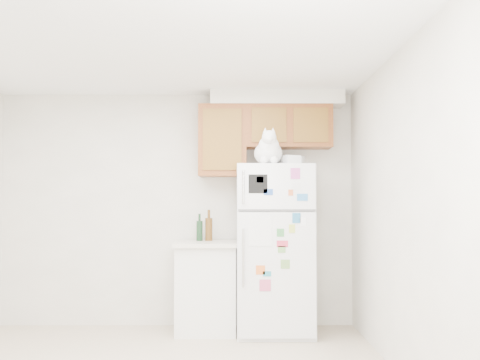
{
  "coord_description": "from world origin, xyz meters",
  "views": [
    {
      "loc": [
        0.66,
        -4.1,
        1.31
      ],
      "look_at": [
        0.68,
        1.55,
        1.55
      ],
      "focal_mm": 42.0,
      "sensor_mm": 36.0,
      "label": 1
    }
  ],
  "objects_px": {
    "refrigerator": "(274,249)",
    "cat": "(269,151)",
    "storage_box_back": "(295,162)",
    "bottle_amber": "(209,225)",
    "base_counter": "(207,287)",
    "bottle_green": "(200,227)",
    "storage_box_front": "(292,160)"
  },
  "relations": [
    {
      "from": "cat",
      "to": "bottle_amber",
      "type": "bearing_deg",
      "value": 148.92
    },
    {
      "from": "base_counter",
      "to": "bottle_amber",
      "type": "xyz_separation_m",
      "value": [
        0.01,
        0.15,
        0.62
      ]
    },
    {
      "from": "bottle_green",
      "to": "storage_box_front",
      "type": "bearing_deg",
      "value": -21.49
    },
    {
      "from": "storage_box_back",
      "to": "bottle_amber",
      "type": "height_order",
      "value": "storage_box_back"
    },
    {
      "from": "refrigerator",
      "to": "base_counter",
      "type": "distance_m",
      "value": 0.8
    },
    {
      "from": "storage_box_back",
      "to": "bottle_green",
      "type": "height_order",
      "value": "storage_box_back"
    },
    {
      "from": "base_counter",
      "to": "storage_box_back",
      "type": "bearing_deg",
      "value": 2.87
    },
    {
      "from": "refrigerator",
      "to": "bottle_green",
      "type": "distance_m",
      "value": 0.84
    },
    {
      "from": "base_counter",
      "to": "cat",
      "type": "distance_m",
      "value": 1.52
    },
    {
      "from": "bottle_green",
      "to": "bottle_amber",
      "type": "distance_m",
      "value": 0.1
    },
    {
      "from": "base_counter",
      "to": "storage_box_front",
      "type": "relative_size",
      "value": 6.13
    },
    {
      "from": "base_counter",
      "to": "bottle_green",
      "type": "relative_size",
      "value": 3.23
    },
    {
      "from": "refrigerator",
      "to": "bottle_amber",
      "type": "relative_size",
      "value": 5.2
    },
    {
      "from": "cat",
      "to": "bottle_amber",
      "type": "distance_m",
      "value": 1.04
    },
    {
      "from": "refrigerator",
      "to": "storage_box_back",
      "type": "bearing_deg",
      "value": 27.65
    },
    {
      "from": "refrigerator",
      "to": "storage_box_back",
      "type": "distance_m",
      "value": 0.94
    },
    {
      "from": "refrigerator",
      "to": "storage_box_front",
      "type": "xyz_separation_m",
      "value": [
        0.16,
        -0.15,
        0.89
      ]
    },
    {
      "from": "cat",
      "to": "storage_box_back",
      "type": "relative_size",
      "value": 2.83
    },
    {
      "from": "base_counter",
      "to": "bottle_green",
      "type": "xyz_separation_m",
      "value": [
        -0.09,
        0.15,
        0.6
      ]
    },
    {
      "from": "refrigerator",
      "to": "bottle_green",
      "type": "bearing_deg",
      "value": 163.86
    },
    {
      "from": "refrigerator",
      "to": "storage_box_back",
      "type": "relative_size",
      "value": 9.44
    },
    {
      "from": "storage_box_back",
      "to": "storage_box_front",
      "type": "distance_m",
      "value": 0.27
    },
    {
      "from": "bottle_green",
      "to": "bottle_amber",
      "type": "xyz_separation_m",
      "value": [
        0.1,
        0.0,
        0.02
      ]
    },
    {
      "from": "refrigerator",
      "to": "cat",
      "type": "xyz_separation_m",
      "value": [
        -0.06,
        -0.14,
        0.98
      ]
    },
    {
      "from": "storage_box_front",
      "to": "bottle_green",
      "type": "height_order",
      "value": "storage_box_front"
    },
    {
      "from": "base_counter",
      "to": "cat",
      "type": "bearing_deg",
      "value": -19.26
    },
    {
      "from": "cat",
      "to": "bottle_green",
      "type": "distance_m",
      "value": 1.11
    },
    {
      "from": "bottle_green",
      "to": "bottle_amber",
      "type": "height_order",
      "value": "bottle_amber"
    },
    {
      "from": "storage_box_back",
      "to": "bottle_green",
      "type": "xyz_separation_m",
      "value": [
        -1.0,
        0.1,
        -0.69
      ]
    },
    {
      "from": "refrigerator",
      "to": "cat",
      "type": "relative_size",
      "value": 3.33
    },
    {
      "from": "storage_box_front",
      "to": "base_counter",
      "type": "bearing_deg",
      "value": 142.41
    },
    {
      "from": "base_counter",
      "to": "bottle_green",
      "type": "bearing_deg",
      "value": 119.77
    }
  ]
}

